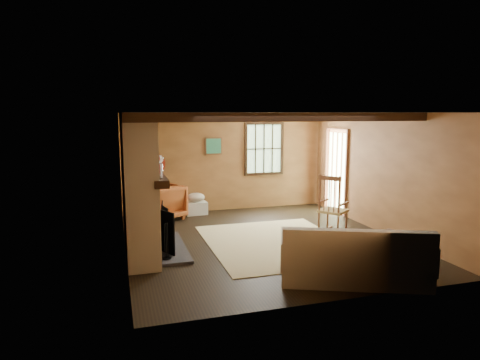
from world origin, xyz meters
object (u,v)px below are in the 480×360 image
object	(u,v)px
rocking_chair	(332,209)
laundry_basket	(196,208)
sofa	(354,261)
fireplace	(140,189)
armchair	(162,202)

from	to	relation	value
rocking_chair	laundry_basket	distance (m)	3.36
sofa	fireplace	bearing A→B (deg)	164.41
rocking_chair	armchair	distance (m)	3.79
fireplace	armchair	distance (m)	2.38
armchair	sofa	bearing A→B (deg)	87.40
rocking_chair	armchair	size ratio (longest dim) A/B	1.38
sofa	armchair	xyz separation A→B (m)	(-2.25, 4.42, 0.10)
fireplace	rocking_chair	world-z (taller)	fireplace
fireplace	rocking_chair	bearing A→B (deg)	0.78
fireplace	rocking_chair	size ratio (longest dim) A/B	2.00
sofa	armchair	world-z (taller)	sofa
laundry_basket	sofa	bearing A→B (deg)	-73.23
armchair	laundry_basket	bearing A→B (deg)	168.91
fireplace	rocking_chair	xyz separation A→B (m)	(3.71, 0.05, -0.60)
sofa	laundry_basket	world-z (taller)	sofa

